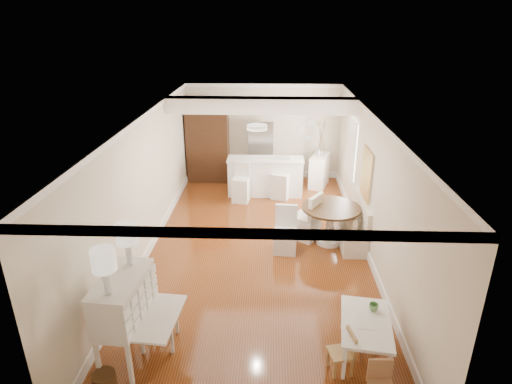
# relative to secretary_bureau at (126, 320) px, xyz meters

# --- Properties ---
(room) EXTENTS (9.00, 9.04, 2.82)m
(room) POSITION_rel_secretary_bureau_xyz_m (1.74, 3.49, 1.30)
(room) COLOR brown
(room) RESTS_ON ground
(secretary_bureau) EXTENTS (1.15, 1.17, 1.37)m
(secretary_bureau) POSITION_rel_secretary_bureau_xyz_m (0.00, 0.00, 0.00)
(secretary_bureau) COLOR silver
(secretary_bureau) RESTS_ON ground
(gustavian_armchair) EXTENTS (0.58, 0.58, 0.96)m
(gustavian_armchair) POSITION_rel_secretary_bureau_xyz_m (0.34, 0.36, -0.21)
(gustavian_armchair) COLOR silver
(gustavian_armchair) RESTS_ON ground
(wicker_basket) EXTENTS (0.39, 0.39, 0.30)m
(wicker_basket) POSITION_rel_secretary_bureau_xyz_m (-0.15, -0.58, -0.53)
(wicker_basket) COLOR #4C3017
(wicker_basket) RESTS_ON ground
(kids_table) EXTENTS (0.84, 1.23, 0.57)m
(kids_table) POSITION_rel_secretary_bureau_xyz_m (3.33, 0.24, -0.40)
(kids_table) COLOR white
(kids_table) RESTS_ON ground
(kids_chair_a) EXTENTS (0.38, 0.38, 0.65)m
(kids_chair_a) POSITION_rel_secretary_bureau_xyz_m (2.94, -0.11, -0.36)
(kids_chair_a) COLOR #A9834D
(kids_chair_a) RESTS_ON ground
(kids_chair_b) EXTENTS (0.29, 0.29, 0.52)m
(kids_chair_b) POSITION_rel_secretary_bureau_xyz_m (3.38, 0.16, -0.42)
(kids_chair_b) COLOR #956343
(kids_chair_b) RESTS_ON ground
(banquette) EXTENTS (0.52, 1.60, 0.98)m
(banquette) POSITION_rel_secretary_bureau_xyz_m (3.69, 3.67, -0.19)
(banquette) COLOR silver
(banquette) RESTS_ON ground
(dining_table) EXTENTS (1.31, 1.31, 0.85)m
(dining_table) POSITION_rel_secretary_bureau_xyz_m (3.23, 3.56, -0.26)
(dining_table) COLOR #472E17
(dining_table) RESTS_ON ground
(slip_chair_near) EXTENTS (0.50, 0.52, 0.97)m
(slip_chair_near) POSITION_rel_secretary_bureau_xyz_m (2.27, 3.16, -0.20)
(slip_chair_near) COLOR white
(slip_chair_near) RESTS_ON ground
(slip_chair_far) EXTENTS (0.72, 0.71, 1.06)m
(slip_chair_far) POSITION_rel_secretary_bureau_xyz_m (2.73, 3.76, -0.15)
(slip_chair_far) COLOR white
(slip_chair_far) RESTS_ON ground
(breakfast_counter) EXTENTS (2.05, 0.65, 1.03)m
(breakfast_counter) POSITION_rel_secretary_bureau_xyz_m (1.80, 6.27, -0.17)
(breakfast_counter) COLOR white
(breakfast_counter) RESTS_ON ground
(bar_stool_left) EXTENTS (0.47, 0.47, 1.04)m
(bar_stool_left) POSITION_rel_secretary_bureau_xyz_m (1.17, 5.74, -0.16)
(bar_stool_left) COLOR white
(bar_stool_left) RESTS_ON ground
(bar_stool_right) EXTENTS (0.56, 0.56, 1.12)m
(bar_stool_right) POSITION_rel_secretary_bureau_xyz_m (2.22, 6.03, -0.12)
(bar_stool_right) COLOR white
(bar_stool_right) RESTS_ON ground
(pantry_cabinet) EXTENTS (1.20, 0.60, 2.30)m
(pantry_cabinet) POSITION_rel_secretary_bureau_xyz_m (0.10, 7.35, 0.47)
(pantry_cabinet) COLOR #381E11
(pantry_cabinet) RESTS_ON ground
(fridge) EXTENTS (0.75, 0.65, 1.80)m
(fridge) POSITION_rel_secretary_bureau_xyz_m (2.00, 7.32, 0.22)
(fridge) COLOR silver
(fridge) RESTS_ON ground
(sideboard) EXTENTS (0.69, 1.04, 0.91)m
(sideboard) POSITION_rel_secretary_bureau_xyz_m (3.35, 7.00, -0.23)
(sideboard) COLOR white
(sideboard) RESTS_ON ground
(pencil_cup) EXTENTS (0.15, 0.15, 0.11)m
(pencil_cup) POSITION_rel_secretary_bureau_xyz_m (3.48, 0.50, -0.06)
(pencil_cup) COLOR #68A660
(pencil_cup) RESTS_ON kids_table
(branch_vase) EXTENTS (0.20, 0.20, 0.16)m
(branch_vase) POSITION_rel_secretary_bureau_xyz_m (3.30, 7.04, 0.31)
(branch_vase) COLOR white
(branch_vase) RESTS_ON sideboard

